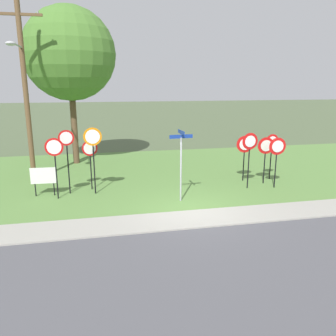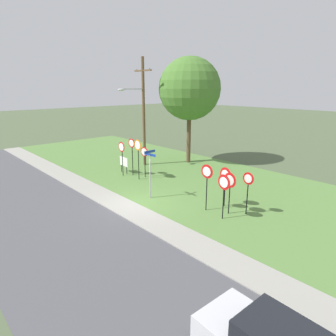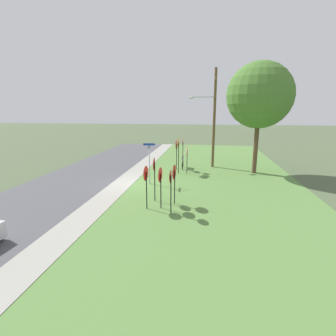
{
  "view_description": "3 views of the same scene",
  "coord_description": "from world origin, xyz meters",
  "views": [
    {
      "loc": [
        -3.44,
        -11.8,
        4.79
      ],
      "look_at": [
        -0.35,
        2.78,
        1.06
      ],
      "focal_mm": 36.39,
      "sensor_mm": 36.0,
      "label": 1
    },
    {
      "loc": [
        12.84,
        -9.19,
        6.53
      ],
      "look_at": [
        0.44,
        2.07,
        1.87
      ],
      "focal_mm": 31.21,
      "sensor_mm": 36.0,
      "label": 2
    },
    {
      "loc": [
        17.38,
        5.15,
        5.25
      ],
      "look_at": [
        -0.34,
        2.48,
        1.21
      ],
      "focal_mm": 27.57,
      "sensor_mm": 36.0,
      "label": 3
    }
  ],
  "objects": [
    {
      "name": "ground_plane",
      "position": [
        0.0,
        0.0,
        0.0
      ],
      "size": [
        160.0,
        160.0,
        0.0
      ],
      "primitive_type": "plane",
      "color": "#4C5B3D"
    },
    {
      "name": "road_asphalt",
      "position": [
        0.0,
        -4.8,
        0.01
      ],
      "size": [
        44.0,
        6.4,
        0.01
      ],
      "primitive_type": "cube",
      "color": "#4C4C51",
      "rests_on": "ground_plane"
    },
    {
      "name": "sidewalk_strip",
      "position": [
        0.0,
        -0.8,
        0.03
      ],
      "size": [
        44.0,
        1.6,
        0.06
      ],
      "primitive_type": "cube",
      "color": "#99968C",
      "rests_on": "ground_plane"
    },
    {
      "name": "grass_median",
      "position": [
        0.0,
        6.0,
        0.02
      ],
      "size": [
        44.0,
        12.0,
        0.04
      ],
      "primitive_type": "cube",
      "color": "#567F3D",
      "rests_on": "ground_plane"
    },
    {
      "name": "stop_sign_near_left",
      "position": [
        -5.15,
        2.51,
        1.93
      ],
      "size": [
        0.74,
        0.09,
        2.59
      ],
      "rotation": [
        0.0,
        0.0,
        0.0
      ],
      "color": "black",
      "rests_on": "grass_median"
    },
    {
      "name": "stop_sign_near_right",
      "position": [
        -4.71,
        3.11,
        2.07
      ],
      "size": [
        0.66,
        0.12,
        2.82
      ],
      "rotation": [
        0.0,
        0.0,
        0.11
      ],
      "color": "black",
      "rests_on": "grass_median"
    },
    {
      "name": "stop_sign_far_left",
      "position": [
        -3.61,
        2.85,
        2.19
      ],
      "size": [
        0.78,
        0.1,
        2.93
      ],
      "rotation": [
        0.0,
        0.0,
        -0.03
      ],
      "color": "black",
      "rests_on": "grass_median"
    },
    {
      "name": "stop_sign_far_center",
      "position": [
        -3.76,
        3.55,
        1.68
      ],
      "size": [
        0.69,
        0.14,
        2.27
      ],
      "rotation": [
        0.0,
        0.0,
        0.17
      ],
      "color": "black",
      "rests_on": "grass_median"
    },
    {
      "name": "yield_sign_near_left",
      "position": [
        4.41,
        2.78,
        1.72
      ],
      "size": [
        0.8,
        0.13,
        2.26
      ],
      "rotation": [
        0.0,
        0.0,
        -0.11
      ],
      "color": "black",
      "rests_on": "grass_median"
    },
    {
      "name": "yield_sign_near_right",
      "position": [
        3.63,
        3.42,
        1.72
      ],
      "size": [
        0.83,
        0.14,
        2.27
      ],
      "rotation": [
        0.0,
        0.0,
        -0.13
      ],
      "color": "black",
      "rests_on": "grass_median"
    },
    {
      "name": "yield_sign_far_left",
      "position": [
        3.31,
        2.23,
        1.98
      ],
      "size": [
        0.76,
        0.11,
        2.58
      ],
      "rotation": [
        0.0,
        0.0,
        0.05
      ],
      "color": "black",
      "rests_on": "grass_median"
    },
    {
      "name": "yield_sign_far_right",
      "position": [
        5.07,
        3.41,
        1.74
      ],
      "size": [
        0.66,
        0.1,
        2.3
      ],
      "rotation": [
        0.0,
        0.0,
        -0.02
      ],
      "color": "black",
      "rests_on": "grass_median"
    },
    {
      "name": "yield_sign_center",
      "position": [
        4.58,
        2.04,
        1.8
      ],
      "size": [
        0.8,
        0.12,
        2.36
      ],
      "rotation": [
        0.0,
        0.0,
        -0.09
      ],
      "color": "black",
      "rests_on": "grass_median"
    },
    {
      "name": "street_name_post",
      "position": [
        -0.16,
        1.17,
        1.79
      ],
      "size": [
        0.96,
        0.82,
        2.94
      ],
      "rotation": [
        0.0,
        0.0,
        0.06
      ],
      "color": "#9EA0A8",
      "rests_on": "grass_median"
    },
    {
      "name": "utility_pole",
      "position": [
        -6.62,
        5.59,
        4.8
      ],
      "size": [
        2.1,
        2.52,
        8.81
      ],
      "color": "brown",
      "rests_on": "grass_median"
    },
    {
      "name": "notice_board",
      "position": [
        -5.74,
        3.03,
        0.87
      ],
      "size": [
        1.1,
        0.09,
        1.25
      ],
      "rotation": [
        0.0,
        0.0,
        -0.05
      ],
      "color": "black",
      "rests_on": "grass_median"
    },
    {
      "name": "oak_tree_left",
      "position": [
        -4.71,
        9.2,
        6.37
      ],
      "size": [
        5.24,
        5.24,
        8.97
      ],
      "color": "brown",
      "rests_on": "grass_median"
    }
  ]
}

